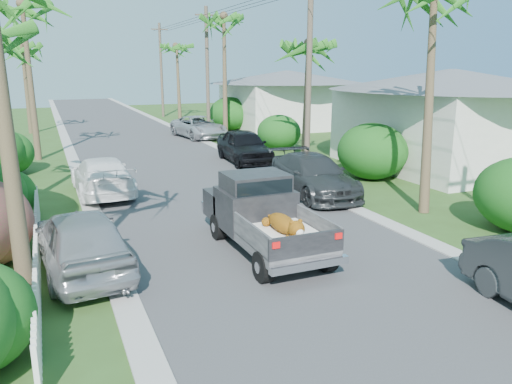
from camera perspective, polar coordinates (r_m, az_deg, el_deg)
name	(u,v)px	position (r m, az deg, el deg)	size (l,w,h in m)	color
ground	(373,326)	(10.33, 13.26, -14.68)	(120.00, 120.00, 0.00)	#2F4B1C
road	(140,145)	(33.04, -13.12, 5.25)	(8.00, 100.00, 0.02)	#38383A
curb_left	(69,149)	(32.59, -20.60, 4.63)	(0.60, 100.00, 0.06)	#A5A39E
curb_right	(204,141)	(34.02, -5.95, 5.83)	(0.60, 100.00, 0.06)	#A5A39E
pickup_truck	(259,212)	(13.77, 0.38, -2.32)	(1.98, 5.12, 2.06)	black
parked_car_rm	(313,176)	(19.65, 6.53, 1.88)	(2.16, 5.30, 1.54)	#2B2E30
parked_car_rf	(244,146)	(26.27, -1.34, 5.25)	(2.00, 4.97, 1.69)	black
parked_car_rd	(199,127)	(35.73, -6.56, 7.37)	(2.49, 5.39, 1.50)	#B2B4BA
parked_car_ln	(80,241)	(12.92, -19.42, -5.27)	(1.89, 4.69, 1.60)	#9FA1A6
parked_car_lf	(102,176)	(20.47, -17.19, 1.74)	(2.06, 5.07, 1.47)	white
palm_l_c	(22,5)	(29.35, -25.17, 18.75)	(4.40, 4.40, 9.20)	brown
palm_l_d	(22,45)	(41.24, -25.21, 14.99)	(4.40, 4.40, 7.70)	brown
palm_r_b	(308,44)	(25.32, 5.93, 16.43)	(4.40, 4.40, 7.20)	brown
palm_r_c	(224,17)	(35.36, -3.70, 19.31)	(4.40, 4.40, 9.40)	brown
palm_r_d	(177,46)	(48.74, -9.02, 16.13)	(4.40, 4.40, 8.00)	brown
shrub_r_b	(372,151)	(22.86, 13.13, 4.56)	(3.00, 3.30, 2.50)	#134212
shrub_r_c	(279,132)	(30.41, 2.63, 6.84)	(2.60, 2.86, 2.10)	#134212
shrub_r_d	(230,114)	(39.75, -3.00, 8.92)	(3.20, 3.52, 2.60)	#134212
picket_fence	(37,252)	(13.45, -23.72, -6.26)	(0.10, 11.00, 1.00)	white
house_right_near	(448,122)	(26.82, 21.10, 7.45)	(8.00, 9.00, 4.80)	silver
house_right_far	(287,101)	(41.65, 3.56, 10.29)	(9.00, 8.00, 4.60)	silver
utility_pole_b	(309,74)	(23.07, 6.06, 13.30)	(1.60, 0.26, 9.00)	brown
utility_pole_c	(207,71)	(36.92, -5.57, 13.61)	(1.60, 0.26, 9.00)	brown
utility_pole_d	(161,70)	(51.42, -10.77, 13.57)	(1.60, 0.26, 9.00)	brown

